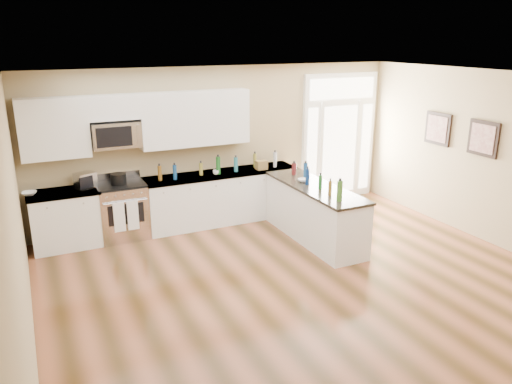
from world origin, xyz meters
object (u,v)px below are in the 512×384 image
(peninsula_cabinet, at_px, (314,214))
(toaster_oven, at_px, (85,180))
(kitchen_range, at_px, (123,211))
(stockpot, at_px, (118,178))

(peninsula_cabinet, bearing_deg, toaster_oven, 156.61)
(kitchen_range, distance_m, stockpot, 0.57)
(toaster_oven, bearing_deg, stockpot, -28.57)
(kitchen_range, height_order, toaster_oven, toaster_oven)
(kitchen_range, bearing_deg, peninsula_cabinet, -26.62)
(peninsula_cabinet, relative_size, stockpot, 9.08)
(peninsula_cabinet, height_order, kitchen_range, kitchen_range)
(peninsula_cabinet, bearing_deg, kitchen_range, 153.38)
(kitchen_range, relative_size, stockpot, 4.23)
(peninsula_cabinet, bearing_deg, stockpot, 153.68)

